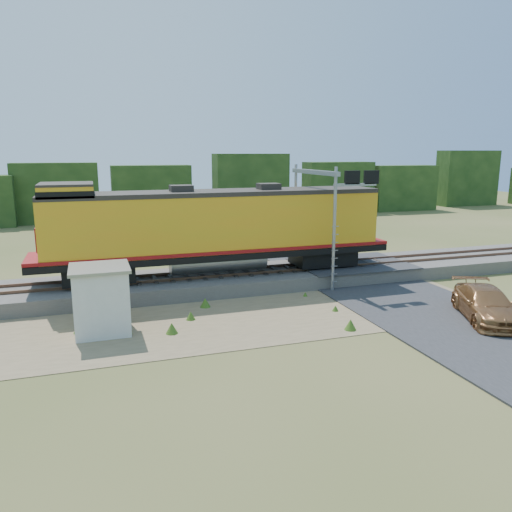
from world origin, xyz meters
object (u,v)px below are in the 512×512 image
object	(u,v)px
shed	(101,299)
car	(486,304)
locomotive	(213,228)
signal_gantry	(324,196)

from	to	relation	value
shed	car	xyz separation A→B (m)	(17.22, -3.93, -0.75)
locomotive	signal_gantry	xyz separation A→B (m)	(6.60, -0.66, 1.70)
shed	car	bearing A→B (deg)	-13.20
locomotive	shed	bearing A→B (deg)	-138.71
car	signal_gantry	bearing A→B (deg)	139.64
locomotive	car	size ratio (longest dim) A/B	3.91
locomotive	signal_gantry	distance (m)	6.85
locomotive	shed	size ratio (longest dim) A/B	6.87
signal_gantry	car	bearing A→B (deg)	-64.24
shed	car	world-z (taller)	shed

